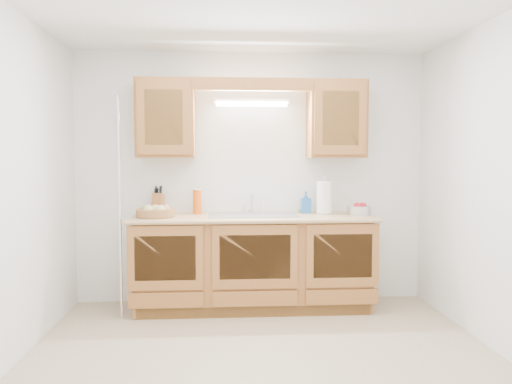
{
  "coord_description": "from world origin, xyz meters",
  "views": [
    {
      "loc": [
        -0.29,
        -3.54,
        1.44
      ],
      "look_at": [
        0.01,
        0.85,
        1.15
      ],
      "focal_mm": 35.0,
      "sensor_mm": 36.0,
      "label": 1
    }
  ],
  "objects": [
    {
      "name": "orange_canister",
      "position": [
        -0.54,
        1.37,
        1.02
      ],
      "size": [
        0.08,
        0.08,
        0.25
      ],
      "rotation": [
        0.0,
        0.0,
        -0.02
      ],
      "color": "#EA5A0D",
      "rests_on": "countertop"
    },
    {
      "name": "sink",
      "position": [
        0.0,
        1.21,
        0.83
      ],
      "size": [
        0.84,
        0.46,
        0.36
      ],
      "color": "#9E9EA3",
      "rests_on": "countertop"
    },
    {
      "name": "room",
      "position": [
        0.0,
        0.0,
        1.25
      ],
      "size": [
        3.52,
        3.5,
        2.5
      ],
      "color": "tan",
      "rests_on": "ground"
    },
    {
      "name": "base_cabinets",
      "position": [
        0.0,
        1.2,
        0.44
      ],
      "size": [
        2.2,
        0.6,
        0.86
      ],
      "primitive_type": "cube",
      "color": "#A86831",
      "rests_on": "ground"
    },
    {
      "name": "fruit_basket",
      "position": [
        -0.91,
        1.14,
        0.95
      ],
      "size": [
        0.46,
        0.46,
        0.11
      ],
      "rotation": [
        0.0,
        0.0,
        0.37
      ],
      "color": "#A67943",
      "rests_on": "countertop"
    },
    {
      "name": "paper_towel",
      "position": [
        0.71,
        1.27,
        1.06
      ],
      "size": [
        0.18,
        0.18,
        0.38
      ],
      "rotation": [
        0.0,
        0.0,
        0.15
      ],
      "color": "silver",
      "rests_on": "countertop"
    },
    {
      "name": "soap_bottle",
      "position": [
        0.54,
        1.37,
        1.01
      ],
      "size": [
        0.1,
        0.1,
        0.22
      ],
      "primitive_type": "imported",
      "rotation": [
        0.0,
        0.0,
        -0.03
      ],
      "color": "#225EAE",
      "rests_on": "countertop"
    },
    {
      "name": "fluorescent_fixture",
      "position": [
        0.0,
        1.42,
        2.0
      ],
      "size": [
        0.76,
        0.08,
        0.08
      ],
      "color": "white",
      "rests_on": "room"
    },
    {
      "name": "knife_block",
      "position": [
        -0.92,
        1.41,
        1.0
      ],
      "size": [
        0.12,
        0.17,
        0.29
      ],
      "rotation": [
        0.0,
        0.0,
        -0.13
      ],
      "color": "#A86831",
      "rests_on": "countertop"
    },
    {
      "name": "upper_cabinet_left",
      "position": [
        -0.83,
        1.33,
        1.83
      ],
      "size": [
        0.55,
        0.33,
        0.75
      ],
      "primitive_type": "cube",
      "color": "#A86831",
      "rests_on": "room"
    },
    {
      "name": "outlet_plate",
      "position": [
        0.95,
        1.49,
        1.15
      ],
      "size": [
        0.08,
        0.01,
        0.12
      ],
      "primitive_type": "cube",
      "color": "white",
      "rests_on": "room"
    },
    {
      "name": "sponge",
      "position": [
        0.54,
        1.44,
        0.91
      ],
      "size": [
        0.14,
        0.11,
        0.03
      ],
      "rotation": [
        0.0,
        0.0,
        -0.27
      ],
      "color": "#CC333F",
      "rests_on": "countertop"
    },
    {
      "name": "valance",
      "position": [
        0.0,
        1.19,
        2.14
      ],
      "size": [
        2.2,
        0.05,
        0.12
      ],
      "primitive_type": "cube",
      "color": "#A86831",
      "rests_on": "room"
    },
    {
      "name": "wire_shelf_pole",
      "position": [
        -1.2,
        0.94,
        1.0
      ],
      "size": [
        0.03,
        0.03,
        2.0
      ],
      "primitive_type": "cylinder",
      "color": "silver",
      "rests_on": "ground"
    },
    {
      "name": "countertop",
      "position": [
        0.0,
        1.19,
        0.88
      ],
      "size": [
        2.3,
        0.63,
        0.04
      ],
      "primitive_type": "cube",
      "color": "tan",
      "rests_on": "base_cabinets"
    },
    {
      "name": "apple_bowl",
      "position": [
        1.03,
        1.18,
        0.95
      ],
      "size": [
        0.29,
        0.29,
        0.12
      ],
      "rotation": [
        0.0,
        0.0,
        -0.32
      ],
      "color": "silver",
      "rests_on": "countertop"
    },
    {
      "name": "upper_cabinet_right",
      "position": [
        0.83,
        1.33,
        1.83
      ],
      "size": [
        0.55,
        0.33,
        0.75
      ],
      "primitive_type": "cube",
      "color": "#A86831",
      "rests_on": "room"
    }
  ]
}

